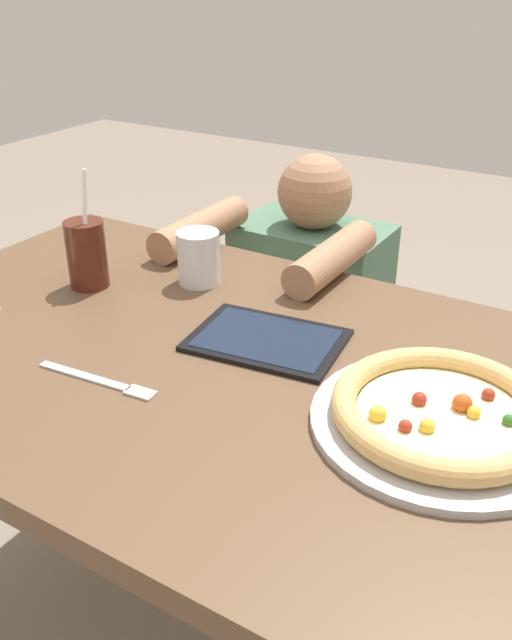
{
  "coord_description": "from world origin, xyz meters",
  "views": [
    {
      "loc": [
        0.55,
        -0.75,
        1.3
      ],
      "look_at": [
        0.04,
        0.08,
        0.78
      ],
      "focal_mm": 38.38,
      "sensor_mm": 36.0,
      "label": 1
    }
  ],
  "objects_px": {
    "diner_seated": "(307,348)",
    "drink_cup_colored": "(87,254)",
    "tablet": "(267,340)",
    "water_cup_clear": "(199,257)",
    "fork": "(102,381)",
    "pizza_near": "(441,414)"
  },
  "relations": [
    {
      "from": "diner_seated",
      "to": "drink_cup_colored",
      "type": "bearing_deg",
      "value": -112.63
    },
    {
      "from": "fork",
      "to": "diner_seated",
      "type": "distance_m",
      "value": 0.82
    },
    {
      "from": "drink_cup_colored",
      "to": "fork",
      "type": "distance_m",
      "value": 0.35
    },
    {
      "from": "water_cup_clear",
      "to": "diner_seated",
      "type": "relative_size",
      "value": 0.11
    },
    {
      "from": "tablet",
      "to": "pizza_near",
      "type": "bearing_deg",
      "value": -13.79
    },
    {
      "from": "water_cup_clear",
      "to": "pizza_near",
      "type": "bearing_deg",
      "value": -21.2
    },
    {
      "from": "water_cup_clear",
      "to": "diner_seated",
      "type": "bearing_deg",
      "value": 83.83
    },
    {
      "from": "pizza_near",
      "to": "tablet",
      "type": "xyz_separation_m",
      "value": [
        -0.31,
        0.08,
        -0.02
      ]
    },
    {
      "from": "fork",
      "to": "drink_cup_colored",
      "type": "bearing_deg",
      "value": 136.15
    },
    {
      "from": "diner_seated",
      "to": "water_cup_clear",
      "type": "bearing_deg",
      "value": -96.17
    },
    {
      "from": "tablet",
      "to": "diner_seated",
      "type": "height_order",
      "value": "diner_seated"
    },
    {
      "from": "water_cup_clear",
      "to": "fork",
      "type": "bearing_deg",
      "value": -77.06
    },
    {
      "from": "tablet",
      "to": "drink_cup_colored",
      "type": "bearing_deg",
      "value": 178.01
    },
    {
      "from": "tablet",
      "to": "diner_seated",
      "type": "xyz_separation_m",
      "value": [
        -0.19,
        0.52,
        -0.33
      ]
    },
    {
      "from": "water_cup_clear",
      "to": "tablet",
      "type": "relative_size",
      "value": 0.39
    },
    {
      "from": "pizza_near",
      "to": "diner_seated",
      "type": "xyz_separation_m",
      "value": [
        -0.5,
        0.59,
        -0.35
      ]
    },
    {
      "from": "tablet",
      "to": "fork",
      "type": "bearing_deg",
      "value": -122.56
    },
    {
      "from": "drink_cup_colored",
      "to": "water_cup_clear",
      "type": "distance_m",
      "value": 0.21
    },
    {
      "from": "diner_seated",
      "to": "pizza_near",
      "type": "bearing_deg",
      "value": -50.15
    },
    {
      "from": "pizza_near",
      "to": "tablet",
      "type": "distance_m",
      "value": 0.32
    },
    {
      "from": "pizza_near",
      "to": "water_cup_clear",
      "type": "bearing_deg",
      "value": 158.8
    },
    {
      "from": "drink_cup_colored",
      "to": "tablet",
      "type": "xyz_separation_m",
      "value": [
        0.4,
        -0.01,
        -0.06
      ]
    }
  ]
}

